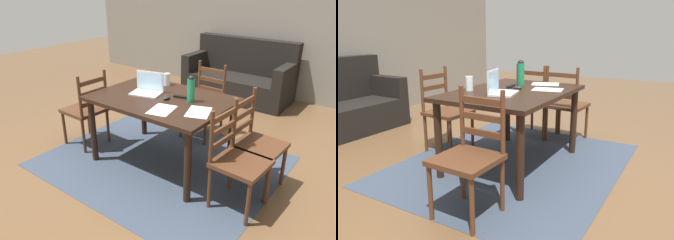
% 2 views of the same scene
% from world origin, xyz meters
% --- Properties ---
extents(ground_plane, '(14.00, 14.00, 0.00)m').
position_xyz_m(ground_plane, '(0.00, 0.00, 0.00)').
color(ground_plane, brown).
extents(area_rug, '(2.50, 2.10, 0.01)m').
position_xyz_m(area_rug, '(0.00, 0.00, 0.00)').
color(area_rug, '#333D4C').
rests_on(area_rug, ground).
extents(wall_back, '(8.00, 0.12, 2.70)m').
position_xyz_m(wall_back, '(0.00, 3.04, 1.35)').
color(wall_back, slate).
rests_on(wall_back, ground).
extents(dining_table, '(1.43, 1.02, 0.78)m').
position_xyz_m(dining_table, '(0.00, 0.00, 0.68)').
color(dining_table, black).
rests_on(dining_table, ground).
extents(chair_left_near, '(0.45, 0.45, 0.95)m').
position_xyz_m(chair_left_near, '(-1.01, -0.20, 0.46)').
color(chair_left_near, '#4C2B19').
rests_on(chair_left_near, ground).
extents(chair_right_far, '(0.46, 0.46, 0.95)m').
position_xyz_m(chair_right_far, '(1.01, 0.21, 0.46)').
color(chair_right_far, '#4C2B19').
rests_on(chair_right_far, ground).
extents(chair_right_near, '(0.46, 0.46, 0.95)m').
position_xyz_m(chair_right_near, '(1.01, -0.20, 0.46)').
color(chair_right_near, '#4C2B19').
rests_on(chair_right_near, ground).
extents(chair_far_head, '(0.46, 0.46, 0.95)m').
position_xyz_m(chair_far_head, '(0.00, 0.88, 0.46)').
color(chair_far_head, '#4C2B19').
rests_on(chair_far_head, ground).
extents(couch, '(1.80, 0.80, 1.00)m').
position_xyz_m(couch, '(-0.31, 2.57, 0.36)').
color(couch, black).
rests_on(couch, ground).
extents(laptop, '(0.36, 0.29, 0.23)m').
position_xyz_m(laptop, '(-0.21, 0.03, 0.84)').
color(laptop, silver).
rests_on(laptop, dining_table).
extents(water_bottle, '(0.08, 0.08, 0.27)m').
position_xyz_m(water_bottle, '(0.32, 0.08, 0.92)').
color(water_bottle, '#197247').
rests_on(water_bottle, dining_table).
extents(drinking_glass, '(0.08, 0.08, 0.14)m').
position_xyz_m(drinking_glass, '(-0.21, 0.37, 0.85)').
color(drinking_glass, silver).
rests_on(drinking_glass, dining_table).
extents(computer_mouse, '(0.07, 0.10, 0.03)m').
position_xyz_m(computer_mouse, '(0.08, -0.01, 0.80)').
color(computer_mouse, black).
rests_on(computer_mouse, dining_table).
extents(tv_remote, '(0.18, 0.08, 0.02)m').
position_xyz_m(tv_remote, '(0.17, 0.12, 0.79)').
color(tv_remote, black).
rests_on(tv_remote, dining_table).
extents(paper_stack_left, '(0.27, 0.34, 0.00)m').
position_xyz_m(paper_stack_left, '(0.23, -0.28, 0.78)').
color(paper_stack_left, white).
rests_on(paper_stack_left, dining_table).
extents(paper_stack_right, '(0.30, 0.35, 0.00)m').
position_xyz_m(paper_stack_right, '(0.54, -0.12, 0.78)').
color(paper_stack_right, white).
rests_on(paper_stack_right, dining_table).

